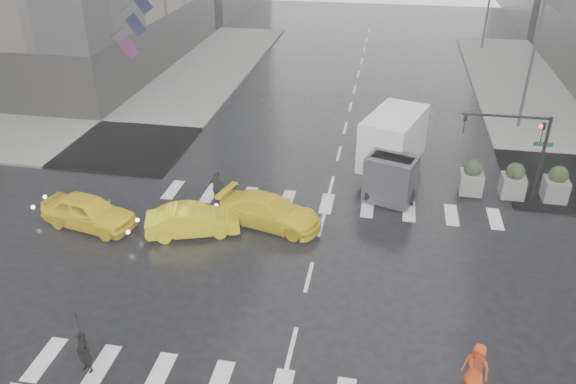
% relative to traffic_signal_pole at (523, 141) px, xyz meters
% --- Properties ---
extents(ground, '(120.00, 120.00, 0.00)m').
position_rel_traffic_signal_pole_xyz_m(ground, '(-9.01, -8.01, -3.22)').
color(ground, black).
rests_on(ground, ground).
extents(sidewalk_nw, '(35.00, 35.00, 0.15)m').
position_rel_traffic_signal_pole_xyz_m(sidewalk_nw, '(-28.51, 9.49, -3.14)').
color(sidewalk_nw, slate).
rests_on(sidewalk_nw, ground).
extents(road_markings, '(18.00, 48.00, 0.01)m').
position_rel_traffic_signal_pole_xyz_m(road_markings, '(-9.01, -8.01, -3.21)').
color(road_markings, silver).
rests_on(road_markings, ground).
extents(traffic_signal_pole, '(4.45, 0.42, 4.50)m').
position_rel_traffic_signal_pole_xyz_m(traffic_signal_pole, '(0.00, 0.00, 0.00)').
color(traffic_signal_pole, black).
rests_on(traffic_signal_pole, ground).
extents(street_lamp_near, '(2.15, 0.22, 9.00)m').
position_rel_traffic_signal_pole_xyz_m(street_lamp_near, '(1.86, 9.99, 1.73)').
color(street_lamp_near, '#59595B').
rests_on(street_lamp_near, ground).
extents(planter_west, '(1.10, 1.10, 1.80)m').
position_rel_traffic_signal_pole_xyz_m(planter_west, '(-2.01, 0.19, -2.23)').
color(planter_west, slate).
rests_on(planter_west, ground).
extents(planter_mid, '(1.10, 1.10, 1.80)m').
position_rel_traffic_signal_pole_xyz_m(planter_mid, '(-0.01, 0.19, -2.23)').
color(planter_mid, slate).
rests_on(planter_mid, ground).
extents(planter_east, '(1.10, 1.10, 1.80)m').
position_rel_traffic_signal_pole_xyz_m(planter_east, '(1.99, 0.19, -2.23)').
color(planter_east, slate).
rests_on(planter_east, ground).
extents(flag_cluster, '(2.87, 3.06, 4.69)m').
position_rel_traffic_signal_pole_xyz_m(flag_cluster, '(-24.09, 10.49, 2.42)').
color(flag_cluster, '#59595B').
rests_on(flag_cluster, ground).
extents(pedestrian_black, '(1.17, 1.19, 2.43)m').
position_rel_traffic_signal_pole_xyz_m(pedestrian_black, '(-15.33, -14.19, -1.58)').
color(pedestrian_black, black).
rests_on(pedestrian_black, ground).
extents(pedestrian_orange, '(0.97, 0.83, 1.68)m').
position_rel_traffic_signal_pole_xyz_m(pedestrian_orange, '(-3.12, -12.62, -2.37)').
color(pedestrian_orange, '#CE3D0E').
rests_on(pedestrian_orange, ground).
extents(pedestrian_far_a, '(1.22, 0.96, 1.81)m').
position_rel_traffic_signal_pole_xyz_m(pedestrian_far_a, '(-14.27, -3.01, -2.31)').
color(pedestrian_far_a, black).
rests_on(pedestrian_far_a, ground).
extents(pedestrian_far_b, '(1.29, 1.09, 1.74)m').
position_rel_traffic_signal_pole_xyz_m(pedestrian_far_b, '(-6.44, 0.59, -2.35)').
color(pedestrian_far_b, black).
rests_on(pedestrian_far_b, ground).
extents(taxi_front, '(4.73, 2.65, 1.52)m').
position_rel_traffic_signal_pole_xyz_m(taxi_front, '(-19.49, -6.01, -2.46)').
color(taxi_front, yellow).
rests_on(taxi_front, ground).
extents(taxi_mid, '(4.37, 2.73, 1.36)m').
position_rel_traffic_signal_pole_xyz_m(taxi_mid, '(-14.61, -5.76, -2.54)').
color(taxi_mid, yellow).
rests_on(taxi_mid, ground).
extents(taxi_rear, '(4.64, 2.97, 1.41)m').
position_rel_traffic_signal_pole_xyz_m(taxi_rear, '(-11.36, -4.39, -2.51)').
color(taxi_rear, yellow).
rests_on(taxi_rear, ground).
extents(box_truck, '(2.39, 6.37, 3.39)m').
position_rel_traffic_signal_pole_xyz_m(box_truck, '(-6.01, 1.17, -1.41)').
color(box_truck, white).
rests_on(box_truck, ground).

